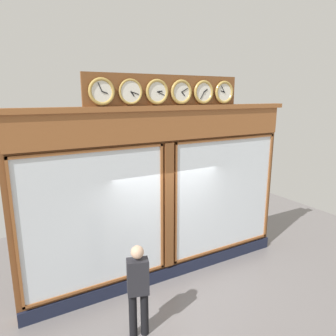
% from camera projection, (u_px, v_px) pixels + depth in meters
% --- Properties ---
extents(shop_facade, '(6.38, 0.42, 4.49)m').
position_uv_depth(shop_facade, '(165.00, 193.00, 6.79)').
color(shop_facade, brown).
rests_on(shop_facade, ground_plane).
extents(pedestrian, '(0.41, 0.32, 1.69)m').
position_uv_depth(pedestrian, '(138.00, 287.00, 5.25)').
color(pedestrian, black).
rests_on(pedestrian, ground_plane).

